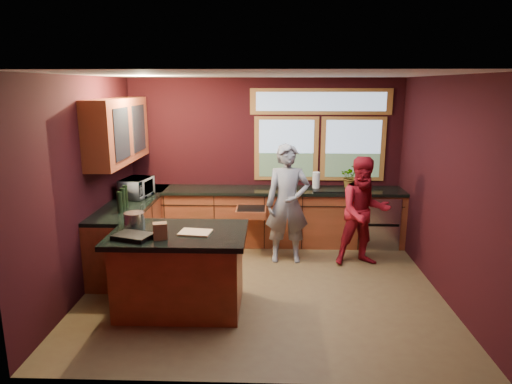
# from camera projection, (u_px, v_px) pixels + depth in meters

# --- Properties ---
(floor) EXTENTS (4.50, 4.50, 0.00)m
(floor) POSITION_uv_depth(u_px,v_px,m) (263.00, 286.00, 6.00)
(floor) COLOR brown
(floor) RESTS_ON ground
(room_shell) EXTENTS (4.52, 4.02, 2.71)m
(room_shell) POSITION_uv_depth(u_px,v_px,m) (218.00, 147.00, 5.92)
(room_shell) COLOR black
(room_shell) RESTS_ON ground
(back_counter) EXTENTS (4.50, 0.64, 0.93)m
(back_counter) POSITION_uv_depth(u_px,v_px,m) (277.00, 216.00, 7.54)
(back_counter) COLOR #5F2F16
(back_counter) RESTS_ON floor
(left_counter) EXTENTS (0.64, 2.30, 0.93)m
(left_counter) POSITION_uv_depth(u_px,v_px,m) (133.00, 231.00, 6.78)
(left_counter) COLOR #5F2F16
(left_counter) RESTS_ON floor
(island) EXTENTS (1.55, 1.05, 0.95)m
(island) POSITION_uv_depth(u_px,v_px,m) (180.00, 270.00, 5.32)
(island) COLOR #5F2F16
(island) RESTS_ON floor
(person_grey) EXTENTS (0.66, 0.44, 1.76)m
(person_grey) POSITION_uv_depth(u_px,v_px,m) (288.00, 204.00, 6.68)
(person_grey) COLOR slate
(person_grey) RESTS_ON floor
(person_red) EXTENTS (0.86, 0.71, 1.60)m
(person_red) POSITION_uv_depth(u_px,v_px,m) (364.00, 212.00, 6.57)
(person_red) COLOR maroon
(person_red) RESTS_ON floor
(microwave) EXTENTS (0.44, 0.58, 0.29)m
(microwave) POSITION_uv_depth(u_px,v_px,m) (137.00, 188.00, 6.85)
(microwave) COLOR #999999
(microwave) RESTS_ON left_counter
(potted_plant) EXTENTS (0.36, 0.31, 0.40)m
(potted_plant) POSITION_uv_depth(u_px,v_px,m) (351.00, 177.00, 7.39)
(potted_plant) COLOR #999999
(potted_plant) RESTS_ON back_counter
(paper_towel) EXTENTS (0.12, 0.12, 0.28)m
(paper_towel) POSITION_uv_depth(u_px,v_px,m) (316.00, 181.00, 7.38)
(paper_towel) COLOR silver
(paper_towel) RESTS_ON back_counter
(cutting_board) EXTENTS (0.38, 0.29, 0.02)m
(cutting_board) POSITION_uv_depth(u_px,v_px,m) (195.00, 232.00, 5.16)
(cutting_board) COLOR tan
(cutting_board) RESTS_ON island
(stock_pot) EXTENTS (0.24, 0.24, 0.18)m
(stock_pot) POSITION_uv_depth(u_px,v_px,m) (134.00, 220.00, 5.36)
(stock_pot) COLOR #A7A7AB
(stock_pot) RESTS_ON island
(paper_bag) EXTENTS (0.18, 0.16, 0.18)m
(paper_bag) POSITION_uv_depth(u_px,v_px,m) (160.00, 231.00, 4.96)
(paper_bag) COLOR brown
(paper_bag) RESTS_ON island
(black_tray) EXTENTS (0.47, 0.39, 0.05)m
(black_tray) POSITION_uv_depth(u_px,v_px,m) (133.00, 236.00, 4.98)
(black_tray) COLOR black
(black_tray) RESTS_ON island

